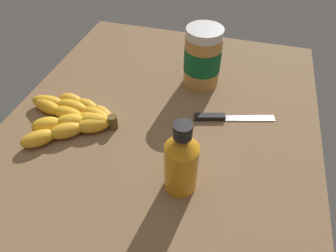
% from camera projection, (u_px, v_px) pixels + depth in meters
% --- Properties ---
extents(ground_plane, '(0.90, 0.69, 0.04)m').
position_uv_depth(ground_plane, '(158.00, 136.00, 0.68)').
color(ground_plane, brown).
extents(banana_bunch, '(0.19, 0.22, 0.04)m').
position_uv_depth(banana_bunch, '(72.00, 117.00, 0.67)').
color(banana_bunch, gold).
rests_on(banana_bunch, ground_plane).
extents(peanut_butter_jar, '(0.09, 0.09, 0.15)m').
position_uv_depth(peanut_butter_jar, '(202.00, 58.00, 0.74)').
color(peanut_butter_jar, '#BF8442').
rests_on(peanut_butter_jar, ground_plane).
extents(honey_bottle, '(0.06, 0.06, 0.16)m').
position_uv_depth(honey_bottle, '(181.00, 161.00, 0.51)').
color(honey_bottle, orange).
rests_on(honey_bottle, ground_plane).
extents(butter_knife, '(0.07, 0.18, 0.01)m').
position_uv_depth(butter_knife, '(227.00, 117.00, 0.69)').
color(butter_knife, silver).
rests_on(butter_knife, ground_plane).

